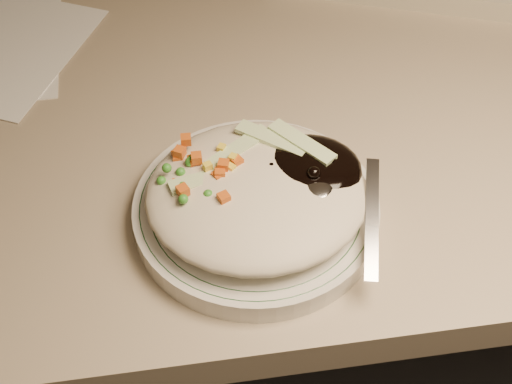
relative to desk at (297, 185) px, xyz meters
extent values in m
cube|color=gray|center=(0.00, 0.00, 0.18)|extent=(1.40, 0.70, 0.04)
cylinder|color=silver|center=(-0.09, -0.21, 0.21)|extent=(0.22, 0.22, 0.02)
torus|color=#144723|center=(-0.09, -0.21, 0.22)|extent=(0.21, 0.21, 0.00)
torus|color=#144723|center=(-0.09, -0.21, 0.22)|extent=(0.19, 0.19, 0.00)
ellipsoid|color=beige|center=(-0.09, -0.22, 0.24)|extent=(0.19, 0.18, 0.04)
ellipsoid|color=black|center=(-0.04, -0.20, 0.25)|extent=(0.10, 0.09, 0.03)
ellipsoid|color=orange|center=(-0.13, -0.20, 0.24)|extent=(0.08, 0.08, 0.02)
sphere|color=black|center=(-0.07, -0.20, 0.25)|extent=(0.01, 0.01, 0.01)
sphere|color=black|center=(-0.04, -0.20, 0.25)|extent=(0.01, 0.01, 0.01)
sphere|color=black|center=(-0.02, -0.21, 0.26)|extent=(0.01, 0.01, 0.01)
sphere|color=black|center=(-0.03, -0.19, 0.25)|extent=(0.01, 0.01, 0.01)
sphere|color=black|center=(-0.04, -0.22, 0.26)|extent=(0.01, 0.01, 0.01)
sphere|color=black|center=(-0.05, -0.21, 0.25)|extent=(0.01, 0.01, 0.01)
sphere|color=black|center=(-0.03, -0.19, 0.25)|extent=(0.01, 0.01, 0.01)
cube|color=#C45215|center=(-0.13, -0.19, 0.26)|extent=(0.01, 0.01, 0.01)
cube|color=#C45215|center=(-0.12, -0.21, 0.25)|extent=(0.01, 0.01, 0.01)
cube|color=#C45215|center=(-0.15, -0.18, 0.26)|extent=(0.01, 0.01, 0.01)
cube|color=#C45215|center=(-0.11, -0.20, 0.26)|extent=(0.01, 0.01, 0.01)
cube|color=#C45215|center=(-0.12, -0.21, 0.26)|extent=(0.01, 0.01, 0.01)
cube|color=#C45215|center=(-0.15, -0.17, 0.25)|extent=(0.01, 0.01, 0.01)
cube|color=#C45215|center=(-0.14, -0.19, 0.26)|extent=(0.01, 0.01, 0.01)
cube|color=#C45215|center=(-0.12, -0.21, 0.26)|extent=(0.01, 0.01, 0.01)
cube|color=#C45215|center=(-0.10, -0.20, 0.26)|extent=(0.01, 0.01, 0.01)
cube|color=#C45215|center=(-0.14, -0.17, 0.26)|extent=(0.01, 0.01, 0.01)
cube|color=#C45215|center=(-0.15, -0.23, 0.26)|extent=(0.01, 0.01, 0.01)
cube|color=#C45215|center=(-0.12, -0.24, 0.26)|extent=(0.01, 0.01, 0.01)
cube|color=#C45215|center=(-0.15, -0.21, 0.25)|extent=(0.01, 0.01, 0.01)
cube|color=#C45215|center=(-0.15, -0.18, 0.25)|extent=(0.01, 0.01, 0.01)
sphere|color=#388C28|center=(-0.12, -0.20, 0.25)|extent=(0.01, 0.01, 0.01)
sphere|color=#388C28|center=(-0.15, -0.23, 0.26)|extent=(0.01, 0.01, 0.01)
sphere|color=#388C28|center=(-0.15, -0.20, 0.26)|extent=(0.01, 0.01, 0.01)
sphere|color=#388C28|center=(-0.16, -0.20, 0.26)|extent=(0.01, 0.01, 0.01)
sphere|color=#388C28|center=(-0.12, -0.19, 0.25)|extent=(0.01, 0.01, 0.01)
sphere|color=#388C28|center=(-0.11, -0.23, 0.25)|extent=(0.01, 0.01, 0.01)
sphere|color=#388C28|center=(-0.13, -0.20, 0.25)|extent=(0.01, 0.01, 0.01)
sphere|color=#388C28|center=(-0.14, -0.22, 0.25)|extent=(0.01, 0.01, 0.01)
sphere|color=#388C28|center=(-0.17, -0.20, 0.25)|extent=(0.01, 0.01, 0.01)
sphere|color=#388C28|center=(-0.14, -0.19, 0.26)|extent=(0.01, 0.01, 0.01)
sphere|color=#388C28|center=(-0.14, -0.19, 0.26)|extent=(0.01, 0.01, 0.01)
sphere|color=#388C28|center=(-0.15, -0.21, 0.25)|extent=(0.01, 0.01, 0.01)
sphere|color=#388C28|center=(-0.13, -0.23, 0.26)|extent=(0.01, 0.01, 0.01)
sphere|color=#388C28|center=(-0.10, -0.18, 0.25)|extent=(0.01, 0.01, 0.01)
cube|color=yellow|center=(-0.12, -0.19, 0.25)|extent=(0.01, 0.01, 0.01)
cube|color=yellow|center=(-0.11, -0.20, 0.26)|extent=(0.01, 0.01, 0.01)
cube|color=yellow|center=(-0.13, -0.19, 0.25)|extent=(0.01, 0.01, 0.01)
cube|color=yellow|center=(-0.13, -0.20, 0.26)|extent=(0.01, 0.01, 0.01)
cube|color=yellow|center=(-0.13, -0.21, 0.25)|extent=(0.01, 0.01, 0.01)
cube|color=yellow|center=(-0.10, -0.20, 0.26)|extent=(0.01, 0.01, 0.01)
cube|color=yellow|center=(-0.11, -0.18, 0.26)|extent=(0.01, 0.01, 0.01)
cube|color=yellow|center=(-0.12, -0.21, 0.25)|extent=(0.01, 0.01, 0.01)
cube|color=#B2D18C|center=(-0.10, -0.18, 0.26)|extent=(0.06, 0.05, 0.00)
cube|color=#B2D18C|center=(-0.07, -0.17, 0.26)|extent=(0.06, 0.05, 0.00)
cube|color=#B2D18C|center=(-0.13, -0.21, 0.26)|extent=(0.07, 0.03, 0.00)
cube|color=#B2D18C|center=(-0.04, -0.18, 0.26)|extent=(0.05, 0.06, 0.00)
cube|color=#B2D18C|center=(-0.08, -0.22, 0.25)|extent=(0.07, 0.04, 0.00)
ellipsoid|color=silver|center=(-0.04, -0.23, 0.25)|extent=(0.04, 0.05, 0.01)
cube|color=silver|center=(0.00, -0.26, 0.24)|extent=(0.04, 0.11, 0.03)
camera|label=1|loc=(-0.15, -0.62, 0.69)|focal=50.00mm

